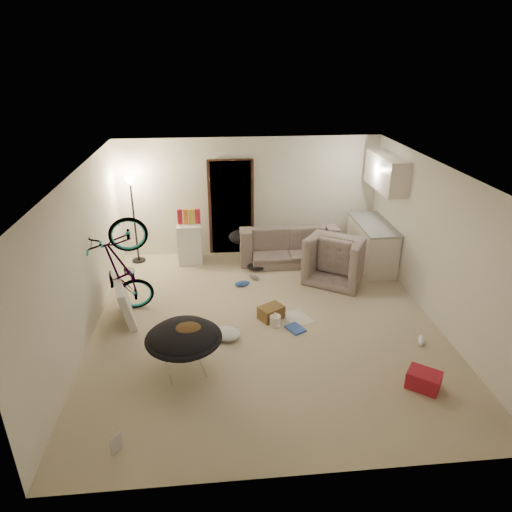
{
  "coord_description": "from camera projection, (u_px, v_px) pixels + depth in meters",
  "views": [
    {
      "loc": [
        -0.78,
        -6.36,
        4.05
      ],
      "look_at": [
        -0.1,
        0.6,
        0.93
      ],
      "focal_mm": 32.0,
      "sensor_mm": 36.0,
      "label": 1
    }
  ],
  "objects": [
    {
      "name": "sofa",
      "position": [
        287.0,
        246.0,
        9.68
      ],
      "size": [
        2.02,
        0.8,
        0.59
      ],
      "primitive_type": "imported",
      "rotation": [
        0.0,
        0.0,
        3.15
      ],
      "color": "#363D36",
      "rests_on": "floor"
    },
    {
      "name": "wall_back",
      "position": [
        249.0,
        196.0,
        9.73
      ],
      "size": [
        5.5,
        0.02,
        2.5
      ],
      "primitive_type": "cube",
      "color": "white",
      "rests_on": "floor"
    },
    {
      "name": "kitchen_counter",
      "position": [
        372.0,
        245.0,
        9.36
      ],
      "size": [
        0.6,
        1.5,
        0.88
      ],
      "primitive_type": "cube",
      "color": "silver",
      "rests_on": "floor"
    },
    {
      "name": "saucer_chair",
      "position": [
        184.0,
        344.0,
        6.18
      ],
      "size": [
        1.04,
        1.04,
        0.74
      ],
      "color": "silver",
      "rests_on": "floor"
    },
    {
      "name": "snack_box_2",
      "position": [
        192.0,
        216.0,
        9.3
      ],
      "size": [
        0.12,
        0.1,
        0.3
      ],
      "primitive_type": "cube",
      "rotation": [
        0.0,
        0.0,
        0.36
      ],
      "color": "yellow",
      "rests_on": "mini_fridge"
    },
    {
      "name": "bicycle",
      "position": [
        125.0,
        289.0,
        7.57
      ],
      "size": [
        1.89,
        1.07,
        1.03
      ],
      "primitive_type": "imported",
      "rotation": [
        0.0,
        -0.17,
        1.74
      ],
      "color": "black",
      "rests_on": "floor"
    },
    {
      "name": "clothes_lump_c",
      "position": [
        227.0,
        334.0,
        7.07
      ],
      "size": [
        0.57,
        0.57,
        0.13
      ],
      "primitive_type": "ellipsoid",
      "rotation": [
        0.0,
        0.0,
        -0.72
      ],
      "color": "silver",
      "rests_on": "floor"
    },
    {
      "name": "wall_right",
      "position": [
        438.0,
        246.0,
        7.24
      ],
      "size": [
        0.02,
        6.0,
        2.5
      ],
      "primitive_type": "cube",
      "color": "white",
      "rests_on": "floor"
    },
    {
      "name": "book_asset",
      "position": [
        111.0,
        455.0,
        5.0
      ],
      "size": [
        0.28,
        0.27,
        0.02
      ],
      "primitive_type": "imported",
      "rotation": [
        0.0,
        0.0,
        0.9
      ],
      "color": "#AA1929",
      "rests_on": "floor"
    },
    {
      "name": "floor",
      "position": [
        265.0,
        322.0,
        7.51
      ],
      "size": [
        5.5,
        6.0,
        0.02
      ],
      "primitive_type": "cube",
      "color": "#C3B696",
      "rests_on": "ground"
    },
    {
      "name": "door_trim",
      "position": [
        231.0,
        208.0,
        9.72
      ],
      "size": [
        0.97,
        0.04,
        2.1
      ],
      "primitive_type": "cube",
      "color": "#371D13",
      "rests_on": "floor"
    },
    {
      "name": "tv_box",
      "position": [
        124.0,
        300.0,
        7.5
      ],
      "size": [
        0.5,
        1.03,
        0.67
      ],
      "primitive_type": "cube",
      "rotation": [
        0.0,
        -0.21,
        0.26
      ],
      "color": "silver",
      "rests_on": "floor"
    },
    {
      "name": "snack_box_3",
      "position": [
        198.0,
        216.0,
        9.31
      ],
      "size": [
        0.11,
        0.08,
        0.3
      ],
      "primitive_type": "cube",
      "rotation": [
        0.0,
        0.0,
        -0.15
      ],
      "color": "#AA1929",
      "rests_on": "mini_fridge"
    },
    {
      "name": "floor_lamp",
      "position": [
        132.0,
        202.0,
        9.17
      ],
      "size": [
        0.28,
        0.28,
        1.81
      ],
      "color": "black",
      "rests_on": "floor"
    },
    {
      "name": "hoodie",
      "position": [
        187.0,
        332.0,
        6.07
      ],
      "size": [
        0.56,
        0.51,
        0.22
      ],
      "primitive_type": "ellipsoid",
      "rotation": [
        0.0,
        0.0,
        0.25
      ],
      "color": "#533A1C",
      "rests_on": "saucer_chair"
    },
    {
      "name": "ceiling",
      "position": [
        267.0,
        171.0,
        6.48
      ],
      "size": [
        5.5,
        6.0,
        0.02
      ],
      "primitive_type": "cube",
      "color": "white",
      "rests_on": "wall_back"
    },
    {
      "name": "wall_front",
      "position": [
        304.0,
        381.0,
        4.26
      ],
      "size": [
        5.5,
        0.02,
        2.5
      ],
      "primitive_type": "cube",
      "color": "white",
      "rests_on": "floor"
    },
    {
      "name": "counter_top",
      "position": [
        374.0,
        224.0,
        9.17
      ],
      "size": [
        0.64,
        1.54,
        0.04
      ],
      "primitive_type": "cube",
      "color": "gray",
      "rests_on": "kitchen_counter"
    },
    {
      "name": "doorway",
      "position": [
        231.0,
        208.0,
        9.75
      ],
      "size": [
        0.85,
        0.1,
        2.04
      ],
      "primitive_type": "cube",
      "color": "black",
      "rests_on": "floor"
    },
    {
      "name": "book_blue",
      "position": [
        295.0,
        329.0,
        7.29
      ],
      "size": [
        0.34,
        0.37,
        0.03
      ],
      "primitive_type": "cube",
      "rotation": [
        0.0,
        0.0,
        0.49
      ],
      "color": "#3159B4",
      "rests_on": "floor"
    },
    {
      "name": "snack_box_0",
      "position": [
        180.0,
        217.0,
        9.28
      ],
      "size": [
        0.11,
        0.08,
        0.3
      ],
      "primitive_type": "cube",
      "rotation": [
        0.0,
        0.0,
        0.15
      ],
      "color": "#AA1929",
      "rests_on": "mini_fridge"
    },
    {
      "name": "drink_case_b",
      "position": [
        424.0,
        380.0,
        5.99
      ],
      "size": [
        0.51,
        0.49,
        0.24
      ],
      "primitive_type": "cube",
      "rotation": [
        0.0,
        0.0,
        -0.66
      ],
      "color": "#AA1929",
      "rests_on": "floor"
    },
    {
      "name": "armchair",
      "position": [
        339.0,
        261.0,
        8.88
      ],
      "size": [
        1.39,
        1.35,
        0.69
      ],
      "primitive_type": "imported",
      "rotation": [
        0.0,
        0.0,
        2.57
      ],
      "color": "#363D36",
      "rests_on": "floor"
    },
    {
      "name": "sofa_drape",
      "position": [
        242.0,
        237.0,
        9.49
      ],
      "size": [
        0.63,
        0.55,
        0.28
      ],
      "primitive_type": "ellipsoid",
      "rotation": [
        0.0,
        0.0,
        -0.18
      ],
      "color": "black",
      "rests_on": "sofa"
    },
    {
      "name": "juicer",
      "position": [
        275.0,
        320.0,
        7.36
      ],
      "size": [
        0.18,
        0.18,
        0.26
      ],
      "color": "white",
      "rests_on": "floor"
    },
    {
      "name": "newspaper",
      "position": [
        297.0,
        318.0,
        7.62
      ],
      "size": [
        0.55,
        0.61,
        0.01
      ],
      "primitive_type": "cube",
      "rotation": [
        0.0,
        0.0,
        0.39
      ],
      "color": "silver",
      "rests_on": "floor"
    },
    {
      "name": "wall_left",
      "position": [
        81.0,
        260.0,
        6.75
      ],
      "size": [
        0.02,
        6.0,
        2.5
      ],
      "primitive_type": "cube",
      "color": "white",
      "rests_on": "floor"
    },
    {
      "name": "drink_case_a",
      "position": [
        271.0,
        312.0,
        7.56
      ],
      "size": [
        0.48,
        0.44,
        0.22
      ],
      "primitive_type": "cube",
      "rotation": [
        0.0,
        0.0,
        0.55
      ],
      "color": "brown",
      "rests_on": "floor"
    },
    {
      "name": "shoe_0",
      "position": [
        242.0,
        283.0,
        8.63
      ],
      "size": [
        0.31,
        0.17,
        0.11
      ],
      "primitive_type": "ellipsoid",
      "rotation": [
        0.0,
        0.0,
        0.16
      ],
      "color": "#3159B4",
      "rests_on": "floor"
    },
    {
      "name": "clothes_lump_b",
      "position": [
        258.0,
        265.0,
        9.33
      ],
      "size": [
        0.61,
        0.59,
        0.14
      ],
      "primitive_type": "ellipsoid",
      "rotation": [
        0.0,
        0.0,
        0.6
      ],
      "color": "black",
      "rests_on": "floor"
    },
    {
      "name": "snack_box_1",
      "position": [
        186.0,
        216.0,
        9.29
      ],
      "size": [
        0.1,
        0.07,
        0.3
      ],
      "primitive_type": "cube",
      "rotation": [
        0.0,
        0.0,
        0.0
      ],
      "color": "orange",
      "rests_on": "mini_fridge"
    },
    {
      "name": "kitchen_uppers",
      "position": [
        386.0,
        172.0,
        8.75
      ],
      "size": [
        0.38,
        1.4,
        0.65
      ],
      "primitive_type": "cube",
      "color": "silver",
      "rests_on": "wall_right"
    },
    {
      "name": "book_white",
      "position": [
        195.0,
        326.0,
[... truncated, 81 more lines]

